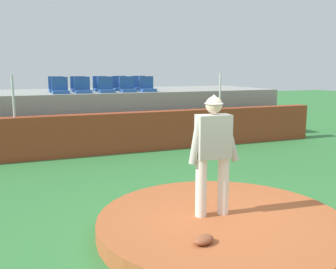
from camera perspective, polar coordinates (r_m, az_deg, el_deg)
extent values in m
plane|color=#337638|center=(6.00, 7.78, -14.12)|extent=(60.00, 60.00, 0.00)
cylinder|color=#A9552C|center=(5.95, 7.80, -13.01)|extent=(3.67, 3.67, 0.25)
cylinder|color=white|center=(5.74, 4.90, -7.81)|extent=(0.17, 0.17, 0.88)
cylinder|color=white|center=(5.87, 8.15, -7.47)|extent=(0.17, 0.17, 0.88)
cube|color=#B7B2A8|center=(5.63, 6.69, -0.29)|extent=(0.52, 0.31, 0.63)
cylinder|color=#B7B2A8|center=(5.54, 4.20, -0.80)|extent=(0.23, 0.13, 0.72)
cylinder|color=#B7B2A8|center=(5.74, 9.09, -0.53)|extent=(0.32, 0.14, 0.71)
sphere|color=beige|center=(5.57, 6.79, 4.34)|extent=(0.24, 0.24, 0.24)
cone|color=#B7B2A8|center=(5.56, 6.80, 5.21)|extent=(0.31, 0.31, 0.13)
sphere|color=white|center=(6.23, 4.93, -10.26)|extent=(0.07, 0.07, 0.07)
ellipsoid|color=brown|center=(5.02, 5.25, -15.18)|extent=(0.35, 0.29, 0.11)
cube|color=#953C22|center=(11.24, -7.47, 0.23)|extent=(13.38, 0.40, 1.16)
cylinder|color=silver|center=(10.77, -21.86, 5.26)|extent=(0.06, 0.06, 1.10)
cylinder|color=silver|center=(12.38, 7.69, 6.36)|extent=(0.06, 0.06, 1.10)
cube|color=#969890|center=(13.76, -10.28, 2.95)|extent=(12.35, 3.69, 1.66)
cube|color=#254F97|center=(12.09, -15.54, 6.04)|extent=(0.48, 0.44, 0.10)
cube|color=#254F97|center=(12.25, -15.69, 7.25)|extent=(0.48, 0.08, 0.40)
cube|color=#254F97|center=(12.21, -12.38, 6.20)|extent=(0.48, 0.44, 0.10)
cube|color=#254F97|center=(12.38, -12.57, 7.39)|extent=(0.48, 0.08, 0.40)
cube|color=#254F97|center=(12.33, -9.06, 6.33)|extent=(0.48, 0.44, 0.10)
cube|color=#254F97|center=(12.49, -9.28, 7.52)|extent=(0.48, 0.08, 0.40)
cube|color=#254F97|center=(12.53, -5.88, 6.45)|extent=(0.48, 0.44, 0.10)
cube|color=#254F97|center=(12.69, -6.13, 7.62)|extent=(0.48, 0.08, 0.40)
cube|color=#254F97|center=(12.70, -2.99, 6.54)|extent=(0.48, 0.44, 0.10)
cube|color=#254F97|center=(12.86, -3.26, 7.69)|extent=(0.48, 0.08, 0.40)
cube|color=#254F97|center=(12.99, -16.06, 6.24)|extent=(0.48, 0.44, 0.10)
cube|color=#254F97|center=(13.15, -16.19, 7.37)|extent=(0.48, 0.08, 0.40)
cube|color=#254F97|center=(13.05, -13.00, 6.39)|extent=(0.48, 0.44, 0.10)
cube|color=#254F97|center=(13.21, -13.17, 7.50)|extent=(0.48, 0.08, 0.40)
cube|color=#254F97|center=(13.18, -9.82, 6.52)|extent=(0.48, 0.44, 0.10)
cube|color=#254F97|center=(13.35, -10.02, 7.63)|extent=(0.48, 0.08, 0.40)
cube|color=#254F97|center=(13.39, -6.99, 6.64)|extent=(0.48, 0.44, 0.10)
cube|color=#254F97|center=(13.55, -7.21, 7.73)|extent=(0.48, 0.08, 0.40)
cube|color=#254F97|center=(13.55, -4.18, 6.72)|extent=(0.48, 0.44, 0.10)
cube|color=#254F97|center=(13.71, -4.42, 7.80)|extent=(0.48, 0.08, 0.40)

